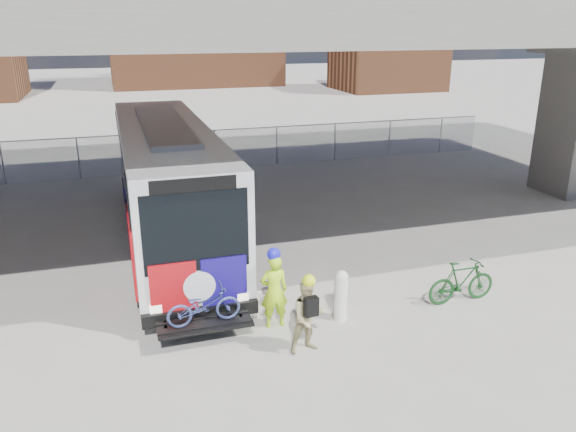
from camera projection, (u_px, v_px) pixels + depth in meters
name	position (u px, v px, depth m)	size (l,w,h in m)	color
ground	(260.00, 274.00, 15.28)	(160.00, 160.00, 0.00)	#9E9991
bus	(167.00, 173.00, 17.25)	(2.67, 12.90, 3.69)	silver
overpass	(223.00, 21.00, 16.76)	(40.00, 16.00, 7.95)	#605E59
chainlink_fence	(193.00, 140.00, 25.64)	(30.00, 0.06, 30.00)	gray
brick_buildings	(151.00, 34.00, 57.38)	(54.00, 22.00, 12.00)	brown
bollard	(341.00, 293.00, 12.76)	(0.32, 0.32, 1.21)	silver
cyclist_hivis	(274.00, 289.00, 12.37)	(0.63, 0.42, 1.90)	#BEFE1A
cyclist_tan	(308.00, 316.00, 11.44)	(0.82, 0.67, 1.74)	tan
bike_parked	(462.00, 282.00, 13.59)	(0.51, 1.79, 1.08)	#15441B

